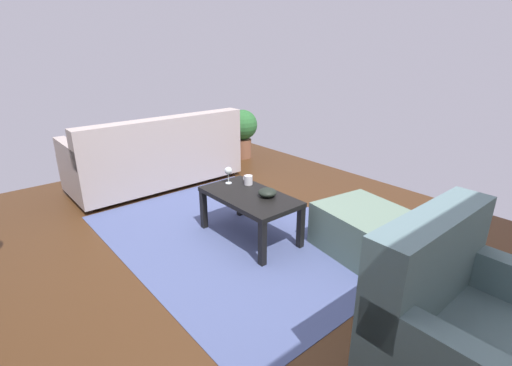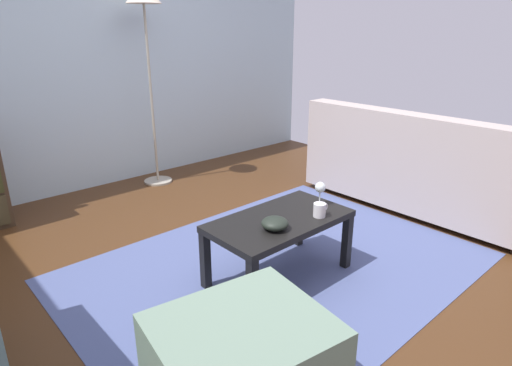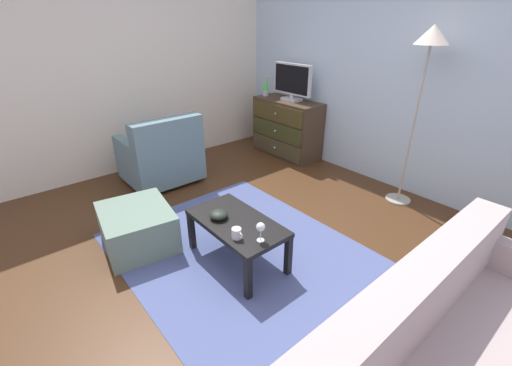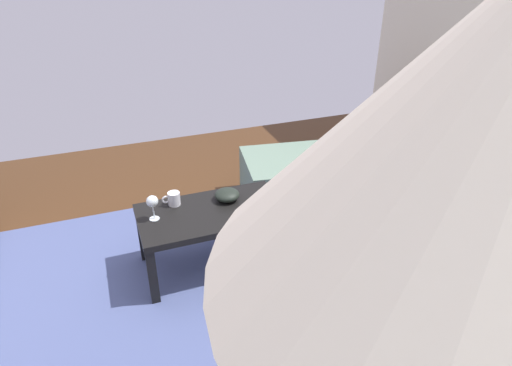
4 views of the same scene
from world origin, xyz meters
name	(u,v)px [view 1 (image 1 of 4)]	position (x,y,z in m)	size (l,w,h in m)	color
ground_plane	(233,255)	(0.00, 0.00, -0.03)	(5.54, 4.86, 0.05)	#472A15
area_rug	(237,236)	(0.20, -0.20, 0.00)	(2.60, 1.90, 0.01)	#4A5686
coffee_table	(250,200)	(0.12, -0.28, 0.35)	(0.88, 0.48, 0.41)	black
wine_glass	(228,171)	(0.46, -0.31, 0.52)	(0.07, 0.07, 0.16)	silver
mug	(248,180)	(0.32, -0.43, 0.45)	(0.11, 0.08, 0.08)	silver
bowl_decorative	(267,192)	(-0.01, -0.37, 0.44)	(0.16, 0.16, 0.07)	black
couch_large	(157,158)	(1.87, -0.27, 0.34)	(0.85, 1.97, 0.86)	#332319
armchair	(468,337)	(-1.75, -0.04, 0.35)	(0.80, 0.87, 0.89)	#332319
ottoman	(364,230)	(-0.66, -0.85, 0.19)	(0.70, 0.60, 0.37)	slate
potted_plant	(243,129)	(2.12, -1.78, 0.43)	(0.44, 0.44, 0.72)	brown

